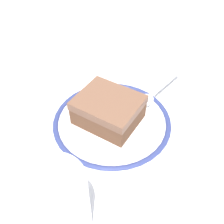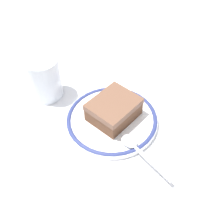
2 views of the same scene
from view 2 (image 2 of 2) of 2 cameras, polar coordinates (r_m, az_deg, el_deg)
The scene contains 7 objects.
ground_plane at distance 0.64m, azimuth -2.50°, elevation -0.44°, with size 2.40×2.40×0.00m, color #B7B2A8.
placemat at distance 0.64m, azimuth -2.50°, elevation -0.40°, with size 0.55×0.39×0.00m, color white.
plate at distance 0.62m, azimuth 0.00°, elevation -1.53°, with size 0.19×0.19×0.01m.
cake_slice at distance 0.60m, azimuth 0.35°, elevation 0.52°, with size 0.11×0.12×0.04m.
spoon at distance 0.56m, azimuth 4.85°, elevation -7.12°, with size 0.13×0.05×0.01m.
cup at distance 0.67m, azimuth -13.15°, elevation 6.14°, with size 0.07×0.07×0.10m.
napkin at distance 0.80m, azimuth -1.69°, elevation 11.37°, with size 0.10×0.11×0.00m, color white.
Camera 2 is at (-0.39, 0.16, 0.47)m, focal length 46.28 mm.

